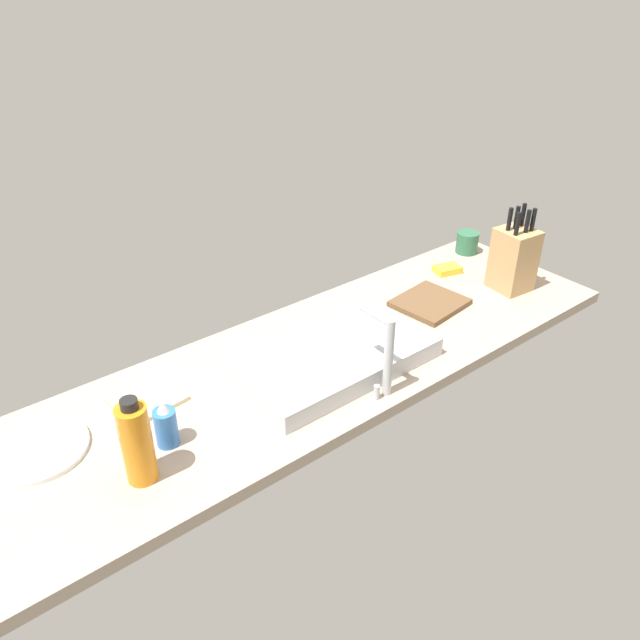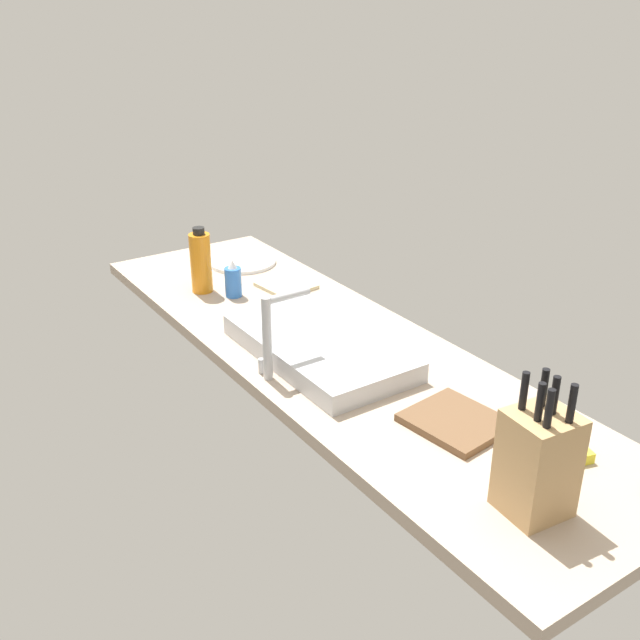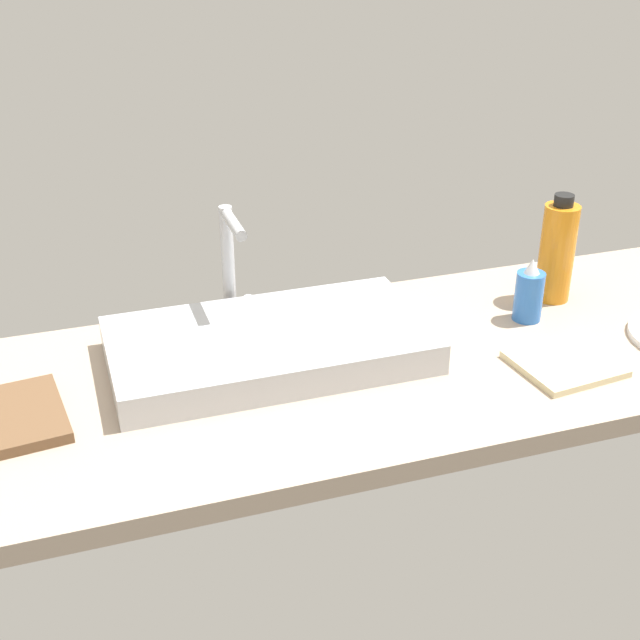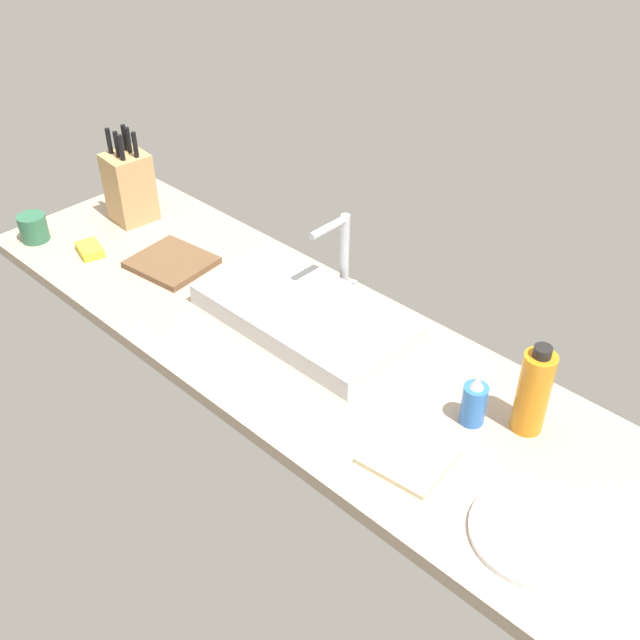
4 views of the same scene
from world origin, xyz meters
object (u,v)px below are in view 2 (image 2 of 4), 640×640
cutting_board (456,422)px  dinner_plate (243,262)px  faucet (272,329)px  water_bottle (201,262)px  dish_sponge (570,450)px  knife_block (538,462)px  soap_bottle (233,281)px  sink_basin (319,347)px  dish_towel (286,285)px

cutting_board → dinner_plate: bearing=-4.9°
dinner_plate → faucet: bearing=156.9°
water_bottle → dish_sponge: size_ratio=2.38×
knife_block → dish_sponge: 23.97cm
faucet → soap_bottle: (52.61, -16.39, -8.00)cm
sink_basin → dish_sponge: (-67.06, -19.03, -1.55)cm
dish_towel → dish_sponge: size_ratio=1.78×
dinner_plate → dish_sponge: dish_sponge is taller
faucet → knife_block: knife_block is taller
soap_bottle → water_bottle: bearing=34.7°
cutting_board → faucet: bearing=28.1°
water_bottle → dish_towel: (-12.31, -24.25, -9.38)cm
sink_basin → cutting_board: sink_basin is taller
knife_block → soap_bottle: (124.71, -2.10, -5.61)cm
knife_block → sink_basin: bearing=4.6°
dinner_plate → dish_towel: 27.98cm
cutting_board → dish_sponge: (-21.89, -12.10, 0.30)cm
sink_basin → soap_bottle: size_ratio=4.42×
faucet → water_bottle: size_ratio=1.03×
water_bottle → dish_towel: 28.77cm
faucet → water_bottle: bearing=-9.1°
faucet → dish_sponge: bearing=-151.6°
soap_bottle → dish_sponge: (-117.02, -18.45, -4.04)cm
water_bottle → cutting_board: bearing=-173.0°
water_bottle → dinner_plate: water_bottle is taller
dish_sponge → soap_bottle: bearing=9.0°
dish_sponge → faucet: bearing=28.4°
faucet → cutting_board: (-42.52, -22.74, -12.34)cm
water_bottle → dinner_plate: size_ratio=0.91×
cutting_board → dish_sponge: bearing=-151.1°
knife_block → water_bottle: bearing=7.6°
knife_block → dish_sponge: bearing=-63.7°
dish_towel → dinner_plate: bearing=2.3°
sink_basin → water_bottle: water_bottle is taller
cutting_board → dinner_plate: 120.55cm
water_bottle → soap_bottle: bearing=-145.3°
dish_sponge → dish_towel: bearing=0.3°
knife_block → dish_sponge: (7.68, -20.55, -9.65)cm
sink_basin → knife_block: knife_block is taller
knife_block → dish_towel: 123.76cm
sink_basin → dinner_plate: bearing=-13.0°
sink_basin → soap_bottle: 50.03cm
faucet → cutting_board: bearing=-151.9°
cutting_board → water_bottle: water_bottle is taller
faucet → dish_sponge: size_ratio=2.46×
faucet → soap_bottle: bearing=-17.3°
knife_block → dinner_plate: (149.68, -18.75, -10.25)cm
faucet → dish_towel: 61.57cm
sink_basin → knife_block: 75.20cm
cutting_board → dish_towel: (92.15, -11.44, -0.30)cm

